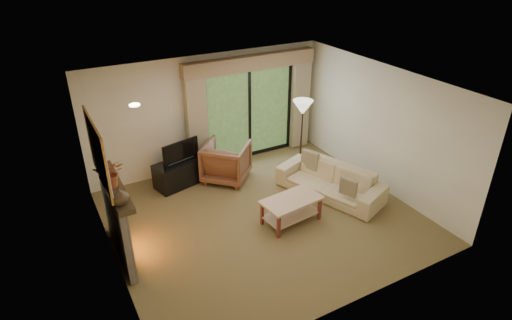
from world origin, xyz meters
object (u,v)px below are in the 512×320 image
armchair (226,162)px  media_console (180,173)px  sofa (330,181)px  coffee_table (291,210)px

armchair → media_console: bearing=28.3°
sofa → armchair: bearing=-156.4°
media_console → armchair: (0.96, -0.27, 0.15)m
media_console → coffee_table: bearing=-74.3°
media_console → armchair: armchair is taller
armchair → sofa: size_ratio=0.43×
media_console → sofa: bearing=-50.7°
sofa → coffee_table: (-1.23, -0.42, -0.07)m
coffee_table → armchair: bearing=93.7°
armchair → sofa: bearing=178.5°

